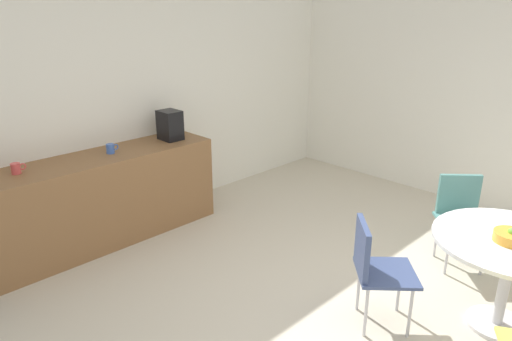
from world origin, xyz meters
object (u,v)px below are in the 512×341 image
Objects in this scene: round_table at (510,256)px; mug_white at (16,168)px; fruit_bowl at (512,237)px; mug_green at (111,149)px; chair_teal at (460,210)px; chair_navy at (374,262)px; coffee_maker at (170,125)px.

mug_white is (-2.15, 3.40, 0.35)m from round_table.
fruit_bowl is 3.58m from mug_green.
chair_teal reaches higher than round_table.
fruit_bowl reaches higher than chair_navy.
fruit_bowl is 4.00m from mug_white.
chair_teal is 3.99m from mug_white.
mug_white is at bearing 121.70° from fruit_bowl.
coffee_maker is at bearing -0.21° from mug_green.
coffee_maker is (-0.55, 3.35, 0.47)m from round_table.
mug_green is at bearing 102.93° from chair_navy.
mug_white is at bearing 178.55° from coffee_maker.
chair_teal is 1.00× the size of chair_navy.
round_table is 1.32× the size of chair_teal.
mug_white is at bearing 136.19° from chair_teal.
mug_green is at bearing -2.45° from mug_white.
chair_navy is 2.59× the size of coffee_maker.
chair_navy is 2.75m from mug_green.
mug_white is 0.88m from mug_green.
chair_navy is at bearing -77.07° from mug_green.
round_table is 8.49× the size of mug_green.
mug_white reaches higher than round_table.
fruit_bowl is at bearing -49.21° from chair_navy.
fruit_bowl is 1.88× the size of mug_green.
fruit_bowl is at bearing -81.46° from coffee_maker.
mug_white is (-1.49, 2.69, 0.43)m from chair_navy.
coffee_maker is at bearing 99.38° from round_table.
round_table is 3.42× the size of coffee_maker.
chair_teal is 3.43× the size of fruit_bowl.
fruit_bowl is at bearing -58.30° from mug_white.
round_table is 8.49× the size of mug_white.
coffee_maker reaches higher than chair_navy.
round_table is 3.43m from coffee_maker.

